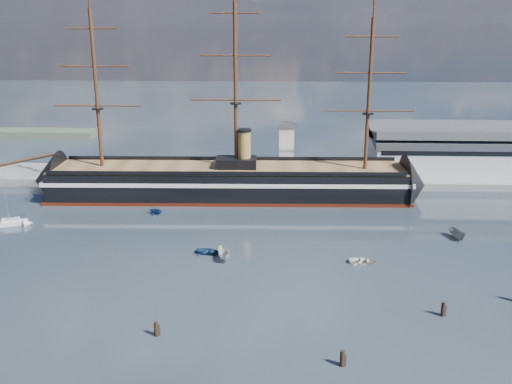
{
  "coord_description": "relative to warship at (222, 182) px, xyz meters",
  "views": [
    {
      "loc": [
        1.11,
        -77.97,
        43.44
      ],
      "look_at": [
        -3.64,
        35.0,
        9.0
      ],
      "focal_mm": 40.0,
      "sensor_mm": 36.0,
      "label": 1
    }
  ],
  "objects": [
    {
      "name": "piling_near_mid",
      "position": [
        22.98,
        -73.04,
        -4.04
      ],
      "size": [
        0.64,
        0.64,
        2.96
      ],
      "primitive_type": "cylinder",
      "color": "black",
      "rests_on": "ground"
    },
    {
      "name": "ground",
      "position": [
        13.36,
        -20.0,
        -4.04
      ],
      "size": [
        600.0,
        600.0,
        0.0
      ],
      "primitive_type": "plane",
      "color": "#1C242D",
      "rests_on": "ground"
    },
    {
      "name": "piling_near_left",
      "position": [
        -2.8,
        -66.69,
        -4.04
      ],
      "size": [
        0.64,
        0.64,
        2.96
      ],
      "primitive_type": "cylinder",
      "color": "black",
      "rests_on": "ground"
    },
    {
      "name": "warehouse",
      "position": [
        71.36,
        20.0,
        3.95
      ],
      "size": [
        63.0,
        21.0,
        11.6
      ],
      "color": "#B7BABC",
      "rests_on": "ground"
    },
    {
      "name": "sailboat",
      "position": [
        -44.24,
        -22.7,
        -3.33
      ],
      "size": [
        7.21,
        4.4,
        11.11
      ],
      "rotation": [
        0.0,
        0.0,
        0.37
      ],
      "color": "silver",
      "rests_on": "ground"
    },
    {
      "name": "motorboat_b",
      "position": [
        0.98,
        -36.78,
        -4.04
      ],
      "size": [
        1.78,
        3.24,
        1.43
      ],
      "primitive_type": "imported",
      "rotation": [
        0.0,
        0.0,
        1.38
      ],
      "color": "navy",
      "rests_on": "ground"
    },
    {
      "name": "quay_tower",
      "position": [
        16.36,
        13.0,
        5.72
      ],
      "size": [
        5.0,
        5.0,
        15.0
      ],
      "color": "silver",
      "rests_on": "ground"
    },
    {
      "name": "motorboat_f",
      "position": [
        51.3,
        -26.81,
        -4.04
      ],
      "size": [
        6.34,
        3.79,
        2.39
      ],
      "primitive_type": "imported",
      "rotation": [
        0.0,
        0.0,
        0.29
      ],
      "color": "slate",
      "rests_on": "ground"
    },
    {
      "name": "motorboat_d",
      "position": [
        -13.97,
        -14.07,
        -4.04
      ],
      "size": [
        4.86,
        6.39,
        2.15
      ],
      "primitive_type": "imported",
      "rotation": [
        0.0,
        0.0,
        1.12
      ],
      "color": "navy",
      "rests_on": "ground"
    },
    {
      "name": "motorboat_e",
      "position": [
        30.19,
        -40.01,
        -4.04
      ],
      "size": [
        1.48,
        3.26,
        1.49
      ],
      "primitive_type": "imported",
      "rotation": [
        0.0,
        0.0,
        1.51
      ],
      "color": "white",
      "rests_on": "ground"
    },
    {
      "name": "piling_near_right",
      "position": [
        39.66,
        -59.21,
        -4.04
      ],
      "size": [
        0.64,
        0.64,
        3.02
      ],
      "primitive_type": "cylinder",
      "color": "black",
      "rests_on": "ground"
    },
    {
      "name": "motorboat_a",
      "position": [
        4.32,
        -39.48,
        -4.04
      ],
      "size": [
        6.84,
        3.82,
        2.58
      ],
      "primitive_type": "imported",
      "rotation": [
        0.0,
        0.0,
        0.24
      ],
      "color": "beige",
      "rests_on": "ground"
    },
    {
      "name": "warship",
      "position": [
        0.0,
        0.0,
        0.0
      ],
      "size": [
        113.08,
        18.56,
        53.94
      ],
      "rotation": [
        0.0,
        0.0,
        0.03
      ],
      "color": "black",
      "rests_on": "ground"
    },
    {
      "name": "quay",
      "position": [
        23.36,
        16.0,
        -4.04
      ],
      "size": [
        180.0,
        18.0,
        2.0
      ],
      "primitive_type": "cube",
      "color": "slate",
      "rests_on": "ground"
    }
  ]
}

